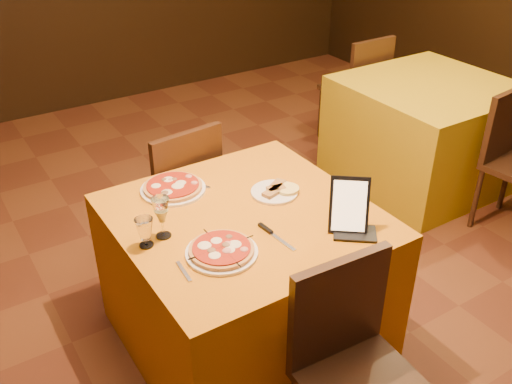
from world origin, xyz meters
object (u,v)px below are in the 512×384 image
chair_side_far (353,89)px  pizza_far (173,188)px  water_glass (145,233)px  chair_main_far (173,194)px  main_table (245,280)px  pizza_near (222,251)px  wine_glass (162,217)px  side_table (425,133)px  tablet (349,205)px

chair_side_far → pizza_far: (-2.17, -1.16, 0.31)m
water_glass → chair_main_far: bearing=59.2°
main_table → pizza_near: bearing=-138.8°
pizza_far → wine_glass: wine_glass is taller
main_table → chair_main_far: bearing=90.0°
side_table → main_table: bearing=-160.3°
chair_side_far → tablet: tablet is taller
pizza_near → pizza_far: (0.05, 0.56, 0.00)m
side_table → chair_main_far: size_ratio=1.21×
main_table → water_glass: (-0.46, 0.02, 0.44)m
side_table → chair_main_far: (-1.99, 0.08, 0.08)m
main_table → tablet: bearing=-46.9°
chair_main_far → chair_side_far: same height
pizza_near → pizza_far: bearing=84.7°
chair_side_far → pizza_far: bearing=27.9°
pizza_far → side_table: bearing=9.2°
main_table → pizza_near: size_ratio=3.74×
main_table → chair_side_far: bearing=37.5°
wine_glass → chair_main_far: bearing=63.5°
pizza_far → pizza_near: bearing=-95.3°
pizza_near → pizza_far: 0.56m
main_table → tablet: (0.31, -0.33, 0.49)m
pizza_far → tablet: (0.49, -0.69, 0.10)m
chair_side_far → tablet: bearing=47.6°
main_table → tablet: size_ratio=4.51×
water_glass → tablet: (0.77, -0.35, 0.06)m
tablet → water_glass: bearing=-166.0°
side_table → chair_main_far: chair_main_far is taller
pizza_near → wine_glass: wine_glass is taller
main_table → side_table: same height
chair_main_far → wine_glass: bearing=57.1°
side_table → pizza_far: (-2.17, -0.35, 0.39)m
side_table → chair_main_far: bearing=177.7°
side_table → tablet: (-1.68, -1.05, 0.49)m
side_table → pizza_far: 2.23m
side_table → pizza_near: pizza_near is taller
main_table → pizza_far: 0.56m
chair_main_far → chair_side_far: size_ratio=1.00×
side_table → water_glass: water_glass is taller
chair_side_far → main_table: bearing=37.1°
pizza_near → tablet: bearing=-13.8°
chair_main_far → wine_glass: wine_glass is taller
wine_glass → water_glass: bearing=-165.5°
tablet → chair_side_far: bearing=86.3°
chair_side_far → tablet: size_ratio=3.73×
chair_side_far → wine_glass: size_ratio=4.79×
main_table → water_glass: bearing=178.0°
wine_glass → tablet: 0.78m
side_table → pizza_near: bearing=-157.7°
pizza_near → wine_glass: (-0.14, 0.24, 0.08)m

